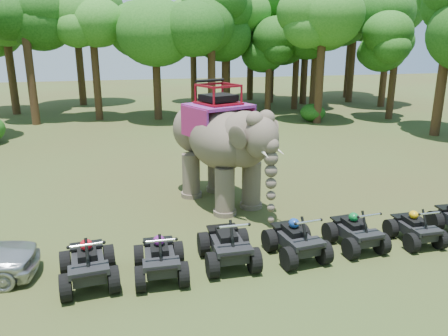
{
  "coord_description": "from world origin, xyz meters",
  "views": [
    {
      "loc": [
        -3.14,
        -11.22,
        5.69
      ],
      "look_at": [
        0.0,
        1.2,
        1.9
      ],
      "focal_mm": 35.0,
      "sensor_mm": 36.0,
      "label": 1
    }
  ],
  "objects_px": {
    "elephant": "(220,144)",
    "atv_4": "(356,227)",
    "atv_3": "(296,235)",
    "atv_5": "(416,224)",
    "atv_2": "(228,239)",
    "atv_0": "(88,258)",
    "atv_1": "(160,253)"
  },
  "relations": [
    {
      "from": "atv_2",
      "to": "atv_1",
      "type": "bearing_deg",
      "value": -171.56
    },
    {
      "from": "elephant",
      "to": "atv_4",
      "type": "relative_size",
      "value": 3.11
    },
    {
      "from": "atv_0",
      "to": "atv_2",
      "type": "height_order",
      "value": "atv_2"
    },
    {
      "from": "atv_4",
      "to": "atv_2",
      "type": "bearing_deg",
      "value": 176.47
    },
    {
      "from": "atv_1",
      "to": "atv_3",
      "type": "bearing_deg",
      "value": 4.19
    },
    {
      "from": "atv_1",
      "to": "atv_3",
      "type": "height_order",
      "value": "atv_3"
    },
    {
      "from": "atv_3",
      "to": "atv_1",
      "type": "bearing_deg",
      "value": 176.35
    },
    {
      "from": "atv_2",
      "to": "atv_3",
      "type": "xyz_separation_m",
      "value": [
        1.87,
        -0.1,
        -0.03
      ]
    },
    {
      "from": "atv_0",
      "to": "atv_3",
      "type": "xyz_separation_m",
      "value": [
        5.38,
        0.03,
        -0.02
      ]
    },
    {
      "from": "atv_0",
      "to": "atv_5",
      "type": "bearing_deg",
      "value": -5.16
    },
    {
      "from": "atv_3",
      "to": "atv_5",
      "type": "distance_m",
      "value": 3.69
    },
    {
      "from": "atv_0",
      "to": "atv_1",
      "type": "distance_m",
      "value": 1.71
    },
    {
      "from": "atv_4",
      "to": "atv_0",
      "type": "bearing_deg",
      "value": 177.51
    },
    {
      "from": "elephant",
      "to": "atv_0",
      "type": "relative_size",
      "value": 2.87
    },
    {
      "from": "atv_4",
      "to": "atv_5",
      "type": "bearing_deg",
      "value": -7.83
    },
    {
      "from": "atv_4",
      "to": "atv_5",
      "type": "relative_size",
      "value": 1.07
    },
    {
      "from": "atv_1",
      "to": "atv_4",
      "type": "relative_size",
      "value": 1.04
    },
    {
      "from": "atv_0",
      "to": "atv_1",
      "type": "height_order",
      "value": "atv_0"
    },
    {
      "from": "atv_3",
      "to": "elephant",
      "type": "bearing_deg",
      "value": 96.5
    },
    {
      "from": "elephant",
      "to": "atv_2",
      "type": "height_order",
      "value": "elephant"
    },
    {
      "from": "atv_0",
      "to": "atv_3",
      "type": "height_order",
      "value": "atv_0"
    },
    {
      "from": "atv_1",
      "to": "atv_5",
      "type": "xyz_separation_m",
      "value": [
        7.36,
        0.1,
        -0.07
      ]
    },
    {
      "from": "atv_0",
      "to": "elephant",
      "type": "bearing_deg",
      "value": 41.27
    },
    {
      "from": "atv_3",
      "to": "atv_4",
      "type": "xyz_separation_m",
      "value": [
        1.85,
        0.11,
        -0.03
      ]
    },
    {
      "from": "elephant",
      "to": "atv_5",
      "type": "bearing_deg",
      "value": -65.73
    },
    {
      "from": "atv_0",
      "to": "atv_5",
      "type": "height_order",
      "value": "atv_0"
    },
    {
      "from": "atv_2",
      "to": "atv_5",
      "type": "bearing_deg",
      "value": -0.37
    },
    {
      "from": "atv_1",
      "to": "atv_3",
      "type": "distance_m",
      "value": 3.67
    },
    {
      "from": "atv_0",
      "to": "atv_2",
      "type": "xyz_separation_m",
      "value": [
        3.5,
        0.13,
        0.02
      ]
    },
    {
      "from": "atv_3",
      "to": "atv_4",
      "type": "bearing_deg",
      "value": -2.43
    },
    {
      "from": "atv_5",
      "to": "atv_4",
      "type": "bearing_deg",
      "value": 176.47
    },
    {
      "from": "atv_3",
      "to": "atv_0",
      "type": "bearing_deg",
      "value": 174.62
    }
  ]
}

